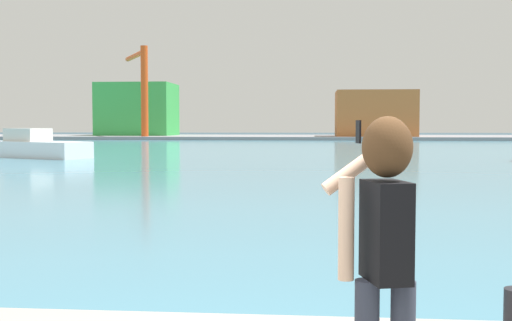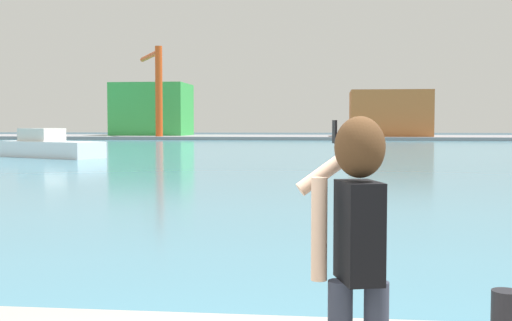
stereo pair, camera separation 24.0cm
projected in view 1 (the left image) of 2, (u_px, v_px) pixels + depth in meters
The scene contains 8 objects.
ground_plane at pixel (308, 150), 53.51m from camera, with size 220.00×220.00×0.00m, color #334751.
harbor_water at pixel (308, 149), 55.50m from camera, with size 140.00×100.00×0.02m, color teal.
far_shore_dock at pixel (311, 137), 95.26m from camera, with size 140.00×20.00×0.45m, color gray.
person_photographer at pixel (383, 237), 3.60m from camera, with size 0.54×0.54×1.74m.
boat_moored at pixel (36, 147), 41.32m from camera, with size 7.69×5.35×1.87m.
warehouse_left at pixel (138, 109), 99.29m from camera, with size 11.12×9.17×7.93m, color green.
warehouse_right at pixel (375, 114), 91.57m from camera, with size 10.99×9.36×6.39m, color #B26633.
port_crane at pixel (142, 80), 91.00m from camera, with size 6.13×10.89×12.53m.
Camera 1 is at (0.46, -3.65, 2.16)m, focal length 45.32 mm.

